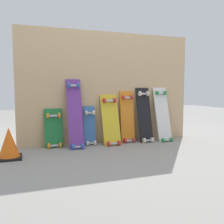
# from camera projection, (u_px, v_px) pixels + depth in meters

# --- Properties ---
(ground_plane) EXTENTS (12.00, 12.00, 0.00)m
(ground_plane) POSITION_uv_depth(u_px,v_px,m) (110.00, 143.00, 3.43)
(ground_plane) COLOR gray
(plywood_wall_panel) EXTENTS (2.41, 0.04, 1.50)m
(plywood_wall_panel) POSITION_uv_depth(u_px,v_px,m) (109.00, 88.00, 3.42)
(plywood_wall_panel) COLOR tan
(plywood_wall_panel) RESTS_ON ground
(skateboard_green) EXTENTS (0.23, 0.15, 0.55)m
(skateboard_green) POSITION_uv_depth(u_px,v_px,m) (54.00, 131.00, 3.15)
(skateboard_green) COLOR #1E7238
(skateboard_green) RESTS_ON ground
(skateboard_purple) EXTENTS (0.19, 0.31, 0.93)m
(skateboard_purple) POSITION_uv_depth(u_px,v_px,m) (75.00, 116.00, 3.14)
(skateboard_purple) COLOR #6B338C
(skateboard_purple) RESTS_ON ground
(skateboard_blue) EXTENTS (0.16, 0.15, 0.57)m
(skateboard_blue) POSITION_uv_depth(u_px,v_px,m) (90.00, 128.00, 3.30)
(skateboard_blue) COLOR #386BAD
(skateboard_blue) RESTS_ON ground
(skateboard_yellow) EXTENTS (0.23, 0.28, 0.73)m
(skateboard_yellow) POSITION_uv_depth(u_px,v_px,m) (111.00, 122.00, 3.32)
(skateboard_yellow) COLOR gold
(skateboard_yellow) RESTS_ON ground
(skateboard_orange) EXTENTS (0.20, 0.16, 0.77)m
(skateboard_orange) POSITION_uv_depth(u_px,v_px,m) (127.00, 119.00, 3.47)
(skateboard_orange) COLOR orange
(skateboard_orange) RESTS_ON ground
(skateboard_black) EXTENTS (0.20, 0.26, 0.81)m
(skateboard_black) POSITION_uv_depth(u_px,v_px,m) (145.00, 117.00, 3.50)
(skateboard_black) COLOR black
(skateboard_black) RESTS_ON ground
(skateboard_white) EXTENTS (0.21, 0.29, 0.83)m
(skateboard_white) POSITION_uv_depth(u_px,v_px,m) (163.00, 117.00, 3.57)
(skateboard_white) COLOR silver
(skateboard_white) RESTS_ON ground
(traffic_cone) EXTENTS (0.25, 0.25, 0.33)m
(traffic_cone) POSITION_uv_depth(u_px,v_px,m) (9.00, 144.00, 2.64)
(traffic_cone) COLOR black
(traffic_cone) RESTS_ON ground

